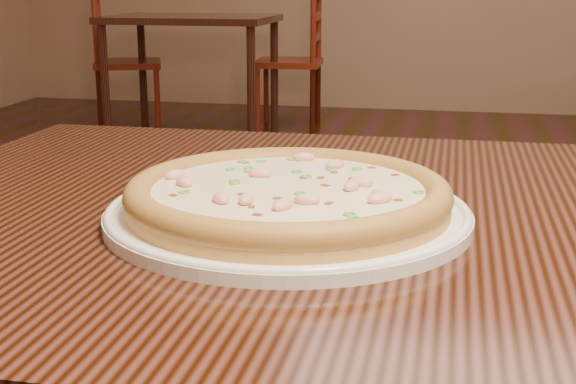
% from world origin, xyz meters
% --- Properties ---
extents(hero_table, '(1.20, 0.80, 0.75)m').
position_xyz_m(hero_table, '(-0.11, -0.81, 0.65)').
color(hero_table, black).
rests_on(hero_table, ground).
extents(plate, '(0.36, 0.36, 0.02)m').
position_xyz_m(plate, '(-0.23, -0.86, 0.76)').
color(plate, white).
rests_on(plate, hero_table).
extents(pizza, '(0.32, 0.32, 0.03)m').
position_xyz_m(pizza, '(-0.23, -0.86, 0.78)').
color(pizza, '#C08F3F').
rests_on(pizza, plate).
extents(bg_table_left, '(1.00, 0.70, 0.75)m').
position_xyz_m(bg_table_left, '(-1.67, 3.15, 0.65)').
color(bg_table_left, black).
rests_on(bg_table_left, ground).
extents(chair_a, '(0.54, 0.54, 0.95)m').
position_xyz_m(chair_a, '(-2.22, 3.31, 0.44)').
color(chair_a, '#60220C').
rests_on(chair_a, ground).
extents(chair_b, '(0.45, 0.45, 0.95)m').
position_xyz_m(chair_b, '(-1.10, 3.61, 0.44)').
color(chair_b, '#60220C').
rests_on(chair_b, ground).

